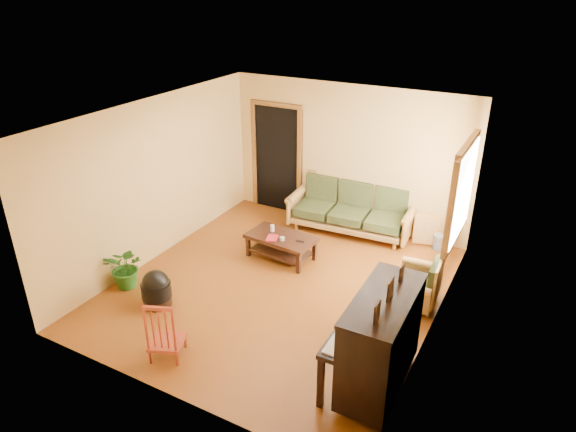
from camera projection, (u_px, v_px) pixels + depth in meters
The scene contains 16 objects.
floor at pixel (280, 286), 7.73m from camera, with size 5.00×5.00×0.00m, color #5A2A0B.
doorway at pixel (277, 159), 9.89m from camera, with size 1.08×0.16×2.05m, color black.
window at pixel (462, 192), 7.17m from camera, with size 0.12×1.36×1.46m, color white.
sofa at pixel (350, 208), 9.17m from camera, with size 2.20×0.92×0.94m, color olive.
coffee_table at pixel (281, 247), 8.43m from camera, with size 1.11×0.61×0.41m, color black.
armchair at pixel (416, 280), 7.21m from camera, with size 0.71×0.75×0.75m, color olive.
piano at pixel (381, 343), 5.62m from camera, with size 0.80×1.36×1.20m, color black.
footstool at pixel (157, 292), 7.23m from camera, with size 0.42×0.42×0.40m, color black.
red_chair at pixel (165, 328), 6.16m from camera, with size 0.39×0.43×0.83m, color maroon.
leaning_frame at pixel (426, 230), 8.82m from camera, with size 0.42×0.09×0.57m, color #CC8F44.
ceramic_crock at pixel (439, 242), 8.72m from camera, with size 0.21×0.21×0.26m, color #2F4C8D.
potted_plant at pixel (127, 267), 7.60m from camera, with size 0.59×0.51×0.66m, color #205317.
book at pixel (267, 238), 8.26m from camera, with size 0.18×0.24×0.02m, color #A51625.
candle at pixel (272, 228), 8.47m from camera, with size 0.07×0.07×0.11m, color white.
glass_jar at pixel (282, 239), 8.20m from camera, with size 0.08×0.08×0.05m, color silver.
remote at pixel (300, 241), 8.17m from camera, with size 0.14×0.04×0.01m, color black.
Camera 1 is at (3.23, -5.68, 4.27)m, focal length 32.00 mm.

